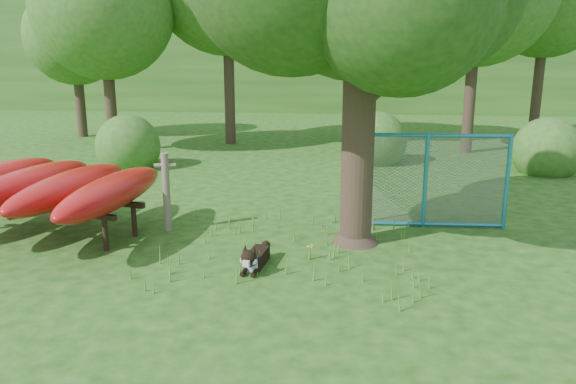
# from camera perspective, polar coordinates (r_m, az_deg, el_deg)

# --- Properties ---
(ground) EXTENTS (80.00, 80.00, 0.00)m
(ground) POSITION_cam_1_polar(r_m,az_deg,el_deg) (8.31, -2.27, -8.70)
(ground) COLOR #19470E
(ground) RESTS_ON ground
(wooden_post) EXTENTS (0.40, 0.17, 1.45)m
(wooden_post) POSITION_cam_1_polar(r_m,az_deg,el_deg) (10.40, -12.26, 0.17)
(wooden_post) COLOR #6B6050
(wooden_post) RESTS_ON ground
(kayak_rack) EXTENTS (3.85, 4.14, 1.17)m
(kayak_rack) POSITION_cam_1_polar(r_m,az_deg,el_deg) (10.83, -23.12, 0.60)
(kayak_rack) COLOR black
(kayak_rack) RESTS_ON ground
(husky_dog) EXTENTS (0.35, 1.03, 0.46)m
(husky_dog) POSITION_cam_1_polar(r_m,az_deg,el_deg) (8.60, -3.43, -6.72)
(husky_dog) COLOR black
(husky_dog) RESTS_ON ground
(fence_section) EXTENTS (3.04, 0.18, 2.96)m
(fence_section) POSITION_cam_1_polar(r_m,az_deg,el_deg) (10.69, 13.78, 1.13)
(fence_section) COLOR teal
(fence_section) RESTS_ON ground
(wildflower_clump) EXTENTS (0.11, 0.10, 0.24)m
(wildflower_clump) POSITION_cam_1_polar(r_m,az_deg,el_deg) (8.95, 2.26, -5.67)
(wildflower_clump) COLOR #538B2D
(wildflower_clump) RESTS_ON ground
(bg_tree_a) EXTENTS (4.40, 4.40, 6.70)m
(bg_tree_a) POSITION_cam_1_polar(r_m,az_deg,el_deg) (19.20, -18.25, 17.27)
(bg_tree_a) COLOR #33251C
(bg_tree_a) RESTS_ON ground
(bg_tree_c) EXTENTS (4.00, 4.00, 6.12)m
(bg_tree_c) POSITION_cam_1_polar(r_m,az_deg,el_deg) (20.59, 7.36, 16.53)
(bg_tree_c) COLOR #33251C
(bg_tree_c) RESTS_ON ground
(bg_tree_f) EXTENTS (3.60, 3.60, 5.55)m
(bg_tree_f) POSITION_cam_1_polar(r_m,az_deg,el_deg) (22.93, -20.88, 14.56)
(bg_tree_f) COLOR #33251C
(bg_tree_f) RESTS_ON ground
(shrub_left) EXTENTS (1.80, 1.80, 1.80)m
(shrub_left) POSITION_cam_1_polar(r_m,az_deg,el_deg) (16.59, -15.80, 2.43)
(shrub_left) COLOR #2B5C1E
(shrub_left) RESTS_ON ground
(shrub_right) EXTENTS (1.80, 1.80, 1.80)m
(shrub_right) POSITION_cam_1_polar(r_m,az_deg,el_deg) (16.79, 24.57, 1.80)
(shrub_right) COLOR #2B5C1E
(shrub_right) RESTS_ON ground
(shrub_mid) EXTENTS (1.80, 1.80, 1.80)m
(shrub_mid) POSITION_cam_1_polar(r_m,az_deg,el_deg) (16.91, 8.88, 3.01)
(shrub_mid) COLOR #2B5C1E
(shrub_mid) RESTS_ON ground
(wooded_hillside) EXTENTS (80.00, 12.00, 6.00)m
(wooded_hillside) POSITION_cam_1_polar(r_m,az_deg,el_deg) (35.59, 4.33, 13.80)
(wooded_hillside) COLOR #2B5C1E
(wooded_hillside) RESTS_ON ground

